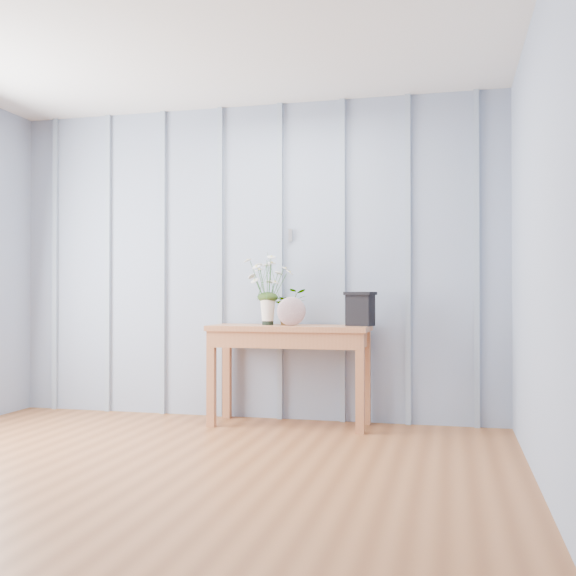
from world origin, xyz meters
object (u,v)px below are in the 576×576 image
(daisy_vase, at_px, (268,280))
(sideboard, at_px, (290,341))
(felt_disc_vessel, at_px, (291,311))
(carved_box, at_px, (360,308))

(daisy_vase, bearing_deg, sideboard, -6.36)
(felt_disc_vessel, relative_size, carved_box, 0.85)
(carved_box, bearing_deg, daisy_vase, -179.42)
(daisy_vase, xyz_separation_m, felt_disc_vessel, (0.21, -0.09, -0.23))
(sideboard, distance_m, daisy_vase, 0.49)
(daisy_vase, xyz_separation_m, carved_box, (0.71, 0.01, -0.21))
(sideboard, bearing_deg, carved_box, 2.88)
(daisy_vase, height_order, felt_disc_vessel, daisy_vase)
(sideboard, distance_m, felt_disc_vessel, 0.24)
(felt_disc_vessel, distance_m, carved_box, 0.51)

